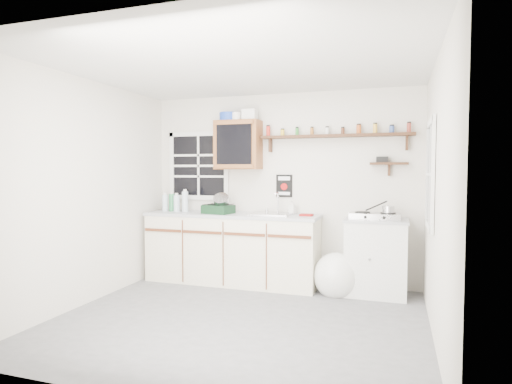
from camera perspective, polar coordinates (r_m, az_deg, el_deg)
room at (r=4.20m, az=-2.31°, el=-0.36°), size 3.64×3.24×2.54m
main_cabinet at (r=5.71m, az=-3.22°, el=-7.45°), size 2.31×0.63×0.92m
right_cabinet at (r=5.35m, az=15.69°, el=-8.31°), size 0.73×0.57×0.91m
sink at (r=5.47m, az=2.03°, el=-2.93°), size 0.52×0.44×0.29m
upper_cabinet at (r=5.74m, az=-2.41°, el=6.28°), size 0.60×0.32×0.65m
upper_cabinet_clutter at (r=5.79m, az=-2.64°, el=10.08°), size 0.51×0.24×0.14m
spice_shelf at (r=5.50m, az=10.57°, el=7.44°), size 1.91×0.18×0.35m
secondary_shelf at (r=5.45m, az=17.07°, el=3.72°), size 0.45×0.16×0.24m
warning_sign at (r=5.69m, az=3.78°, el=0.82°), size 0.22×0.02×0.30m
window_back at (r=6.12m, az=-7.65°, el=3.48°), size 0.93×0.03×0.98m
window_right at (r=4.48m, az=22.27°, el=2.19°), size 0.03×0.78×1.08m
water_bottles at (r=6.00m, az=-10.68°, el=-1.34°), size 0.39×0.11×0.31m
dish_rack at (r=5.63m, az=-4.92°, el=-1.97°), size 0.41×0.34×0.28m
soap_bottle at (r=5.56m, az=4.87°, el=-2.07°), size 0.10×0.10×0.17m
rag at (r=5.38m, az=6.74°, el=-3.05°), size 0.16×0.14×0.02m
hotplate at (r=5.26m, az=15.61°, el=-3.08°), size 0.59×0.33×0.08m
saucepan at (r=5.25m, az=17.13°, el=-2.24°), size 0.34×0.21×0.15m
trash_bag at (r=5.28m, az=10.61°, el=-10.90°), size 0.47×0.43×0.54m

